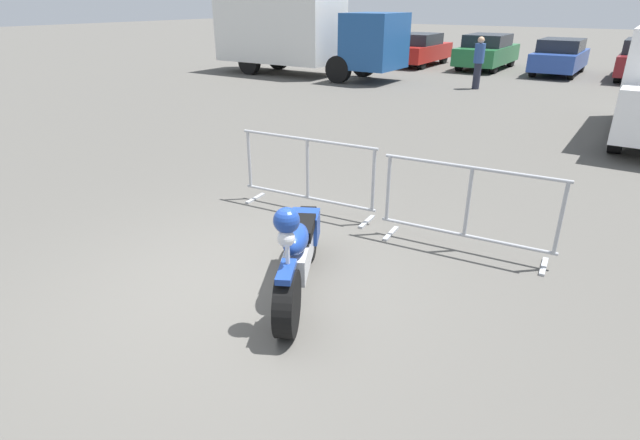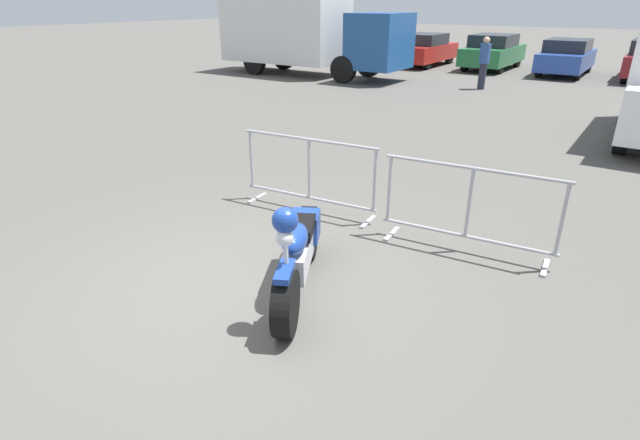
{
  "view_description": "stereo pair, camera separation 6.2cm",
  "coord_description": "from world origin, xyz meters",
  "px_view_note": "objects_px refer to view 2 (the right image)",
  "views": [
    {
      "loc": [
        3.22,
        -3.3,
        2.8
      ],
      "look_at": [
        0.56,
        0.75,
        0.65
      ],
      "focal_mm": 28.0,
      "sensor_mm": 36.0,
      "label": 1
    },
    {
      "loc": [
        3.27,
        -3.27,
        2.8
      ],
      "look_at": [
        0.56,
        0.75,
        0.65
      ],
      "focal_mm": 28.0,
      "sensor_mm": 36.0,
      "label": 2
    }
  ],
  "objects_px": {
    "crowd_barrier_near": "(309,174)",
    "parked_car_green": "(493,52)",
    "box_truck": "(303,32)",
    "parked_car_blue": "(566,57)",
    "crowd_barrier_far": "(469,209)",
    "parked_car_red": "(425,49)",
    "motorcycle": "(298,251)",
    "parked_car_silver": "(368,46)",
    "pedestrian": "(484,61)"
  },
  "relations": [
    {
      "from": "crowd_barrier_far",
      "to": "parked_car_green",
      "type": "distance_m",
      "value": 18.28
    },
    {
      "from": "motorcycle",
      "to": "pedestrian",
      "type": "relative_size",
      "value": 1.16
    },
    {
      "from": "crowd_barrier_far",
      "to": "parked_car_red",
      "type": "xyz_separation_m",
      "value": [
        -7.89,
        17.18,
        0.16
      ]
    },
    {
      "from": "parked_car_green",
      "to": "crowd_barrier_far",
      "type": "bearing_deg",
      "value": -164.51
    },
    {
      "from": "crowd_barrier_near",
      "to": "parked_car_silver",
      "type": "height_order",
      "value": "parked_car_silver"
    },
    {
      "from": "parked_car_red",
      "to": "pedestrian",
      "type": "height_order",
      "value": "pedestrian"
    },
    {
      "from": "parked_car_green",
      "to": "motorcycle",
      "type": "bearing_deg",
      "value": -169.12
    },
    {
      "from": "motorcycle",
      "to": "crowd_barrier_near",
      "type": "xyz_separation_m",
      "value": [
        -1.14,
        1.82,
        0.1
      ]
    },
    {
      "from": "parked_car_red",
      "to": "pedestrian",
      "type": "relative_size",
      "value": 2.45
    },
    {
      "from": "parked_car_green",
      "to": "parked_car_blue",
      "type": "xyz_separation_m",
      "value": [
        2.99,
        -0.19,
        -0.03
      ]
    },
    {
      "from": "parked_car_silver",
      "to": "parked_car_green",
      "type": "relative_size",
      "value": 0.98
    },
    {
      "from": "pedestrian",
      "to": "box_truck",
      "type": "bearing_deg",
      "value": -100.39
    },
    {
      "from": "crowd_barrier_near",
      "to": "pedestrian",
      "type": "xyz_separation_m",
      "value": [
        -1.31,
        12.02,
        0.37
      ]
    },
    {
      "from": "parked_car_silver",
      "to": "parked_car_red",
      "type": "distance_m",
      "value": 2.99
    },
    {
      "from": "parked_car_red",
      "to": "parked_car_blue",
      "type": "bearing_deg",
      "value": -87.82
    },
    {
      "from": "crowd_barrier_far",
      "to": "parked_car_red",
      "type": "distance_m",
      "value": 18.91
    },
    {
      "from": "box_truck",
      "to": "pedestrian",
      "type": "bearing_deg",
      "value": 3.78
    },
    {
      "from": "parked_car_red",
      "to": "pedestrian",
      "type": "distance_m",
      "value": 6.72
    },
    {
      "from": "parked_car_red",
      "to": "motorcycle",
      "type": "bearing_deg",
      "value": -160.53
    },
    {
      "from": "parked_car_silver",
      "to": "parked_car_blue",
      "type": "xyz_separation_m",
      "value": [
        8.96,
        0.16,
        -0.02
      ]
    },
    {
      "from": "motorcycle",
      "to": "crowd_barrier_far",
      "type": "height_order",
      "value": "motorcycle"
    },
    {
      "from": "parked_car_green",
      "to": "pedestrian",
      "type": "height_order",
      "value": "pedestrian"
    },
    {
      "from": "parked_car_blue",
      "to": "pedestrian",
      "type": "height_order",
      "value": "pedestrian"
    },
    {
      "from": "crowd_barrier_near",
      "to": "crowd_barrier_far",
      "type": "relative_size",
      "value": 1.0
    },
    {
      "from": "motorcycle",
      "to": "crowd_barrier_far",
      "type": "xyz_separation_m",
      "value": [
        1.14,
        1.82,
        0.1
      ]
    },
    {
      "from": "pedestrian",
      "to": "parked_car_silver",
      "type": "bearing_deg",
      "value": -140.02
    },
    {
      "from": "motorcycle",
      "to": "parked_car_blue",
      "type": "distance_m",
      "value": 19.26
    },
    {
      "from": "crowd_barrier_near",
      "to": "motorcycle",
      "type": "bearing_deg",
      "value": -57.92
    },
    {
      "from": "parked_car_red",
      "to": "parked_car_blue",
      "type": "height_order",
      "value": "parked_car_red"
    },
    {
      "from": "motorcycle",
      "to": "parked_car_red",
      "type": "distance_m",
      "value": 20.17
    },
    {
      "from": "crowd_barrier_near",
      "to": "pedestrian",
      "type": "height_order",
      "value": "pedestrian"
    },
    {
      "from": "parked_car_blue",
      "to": "box_truck",
      "type": "bearing_deg",
      "value": 123.77
    },
    {
      "from": "motorcycle",
      "to": "pedestrian",
      "type": "height_order",
      "value": "pedestrian"
    },
    {
      "from": "crowd_barrier_near",
      "to": "parked_car_green",
      "type": "relative_size",
      "value": 0.49
    },
    {
      "from": "parked_car_green",
      "to": "parked_car_blue",
      "type": "height_order",
      "value": "parked_car_green"
    },
    {
      "from": "parked_car_silver",
      "to": "crowd_barrier_far",
      "type": "bearing_deg",
      "value": -147.85
    },
    {
      "from": "parked_car_blue",
      "to": "pedestrian",
      "type": "distance_m",
      "value": 5.65
    },
    {
      "from": "parked_car_blue",
      "to": "parked_car_red",
      "type": "bearing_deg",
      "value": 92.18
    },
    {
      "from": "parked_car_blue",
      "to": "pedestrian",
      "type": "xyz_separation_m",
      "value": [
        -1.67,
        -5.39,
        0.22
      ]
    },
    {
      "from": "crowd_barrier_near",
      "to": "crowd_barrier_far",
      "type": "distance_m",
      "value": 2.28
    },
    {
      "from": "crowd_barrier_near",
      "to": "parked_car_red",
      "type": "xyz_separation_m",
      "value": [
        -5.61,
        17.18,
        0.16
      ]
    },
    {
      "from": "motorcycle",
      "to": "parked_car_red",
      "type": "relative_size",
      "value": 0.47
    },
    {
      "from": "crowd_barrier_near",
      "to": "parked_car_red",
      "type": "relative_size",
      "value": 0.5
    },
    {
      "from": "box_truck",
      "to": "parked_car_green",
      "type": "relative_size",
      "value": 1.8
    },
    {
      "from": "motorcycle",
      "to": "parked_car_silver",
      "type": "height_order",
      "value": "parked_car_silver"
    },
    {
      "from": "parked_car_red",
      "to": "crowd_barrier_far",
      "type": "bearing_deg",
      "value": -155.41
    },
    {
      "from": "crowd_barrier_far",
      "to": "box_truck",
      "type": "height_order",
      "value": "box_truck"
    },
    {
      "from": "box_truck",
      "to": "parked_car_blue",
      "type": "relative_size",
      "value": 1.89
    },
    {
      "from": "parked_car_silver",
      "to": "parked_car_red",
      "type": "height_order",
      "value": "parked_car_silver"
    },
    {
      "from": "parked_car_red",
      "to": "parked_car_blue",
      "type": "relative_size",
      "value": 1.02
    }
  ]
}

